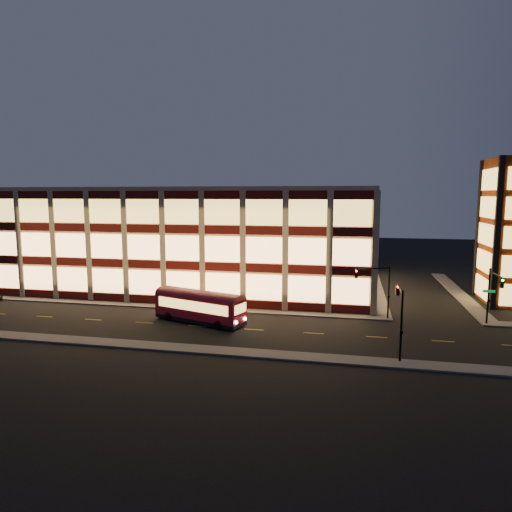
# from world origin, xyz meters

# --- Properties ---
(ground) EXTENTS (200.00, 200.00, 0.00)m
(ground) POSITION_xyz_m (0.00, 0.00, 0.00)
(ground) COLOR black
(ground) RESTS_ON ground
(sidewalk_office_south) EXTENTS (54.00, 2.00, 0.15)m
(sidewalk_office_south) POSITION_xyz_m (-3.00, 1.00, 0.07)
(sidewalk_office_south) COLOR #514F4C
(sidewalk_office_south) RESTS_ON ground
(sidewalk_office_east) EXTENTS (2.00, 30.00, 0.15)m
(sidewalk_office_east) POSITION_xyz_m (23.00, 17.00, 0.07)
(sidewalk_office_east) COLOR #514F4C
(sidewalk_office_east) RESTS_ON ground
(sidewalk_tower_west) EXTENTS (2.00, 30.00, 0.15)m
(sidewalk_tower_west) POSITION_xyz_m (34.00, 17.00, 0.07)
(sidewalk_tower_west) COLOR #514F4C
(sidewalk_tower_west) RESTS_ON ground
(sidewalk_near) EXTENTS (100.00, 2.00, 0.15)m
(sidewalk_near) POSITION_xyz_m (0.00, -13.00, 0.07)
(sidewalk_near) COLOR #514F4C
(sidewalk_near) RESTS_ON ground
(office_building) EXTENTS (50.45, 30.45, 14.50)m
(office_building) POSITION_xyz_m (-2.91, 16.91, 7.25)
(office_building) COLOR tan
(office_building) RESTS_ON ground
(traffic_signal_far) EXTENTS (3.79, 1.87, 6.00)m
(traffic_signal_far) POSITION_xyz_m (22.21, 0.24, 4.11)
(traffic_signal_far) COLOR black
(traffic_signal_far) RESTS_ON ground
(traffic_signal_right) EXTENTS (1.20, 4.37, 6.00)m
(traffic_signal_right) POSITION_xyz_m (33.50, -0.62, 4.10)
(traffic_signal_right) COLOR black
(traffic_signal_right) RESTS_ON ground
(traffic_signal_near) EXTENTS (0.32, 4.45, 6.00)m
(traffic_signal_near) POSITION_xyz_m (23.50, -11.03, 4.13)
(traffic_signal_near) COLOR black
(traffic_signal_near) RESTS_ON ground
(trolley_bus) EXTENTS (10.55, 5.73, 3.48)m
(trolley_bus) POSITION_xyz_m (3.75, -4.54, 1.93)
(trolley_bus) COLOR maroon
(trolley_bus) RESTS_ON ground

